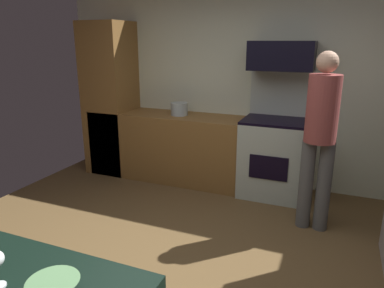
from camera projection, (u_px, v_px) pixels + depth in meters
name	position (u px, v px, depth m)	size (l,w,h in m)	color
ground_plane	(173.00, 277.00, 2.92)	(5.20, 4.80, 0.02)	brown
wall_back	(249.00, 85.00, 4.63)	(5.20, 0.12, 2.60)	silver
lower_cabinet_run	(175.00, 147.00, 4.88)	(2.40, 0.60, 0.90)	brown
cabinet_column	(111.00, 99.00, 5.08)	(0.60, 0.60, 2.10)	brown
oven_range	(274.00, 154.00, 4.36)	(0.76, 0.65, 1.51)	#B8C4B8
microwave	(282.00, 56.00, 4.12)	(0.74, 0.38, 0.33)	black
person_cook	(320.00, 134.00, 3.42)	(0.31, 0.30, 1.76)	#585858
mixing_bowl_large	(53.00, 287.00, 1.39)	(0.21, 0.21, 0.06)	#62925E
stock_pot	(179.00, 109.00, 4.70)	(0.22, 0.22, 0.17)	#AFBEC1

